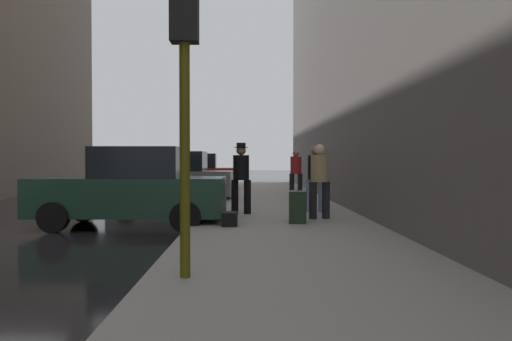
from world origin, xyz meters
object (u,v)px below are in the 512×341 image
parked_dark_green_sedan (133,189)px  duffel_bag (230,219)px  pedestrian_in_jeans (316,175)px  rolling_suitcase (298,207)px  pedestrian_in_red_jacket (296,171)px  pedestrian_in_tan_coat (320,177)px  parked_red_hatchback (193,173)px  parked_gray_coupe (174,178)px  pedestrian_with_fedora (241,174)px  fire_hydrant (215,201)px  traffic_light (185,51)px

parked_dark_green_sedan → duffel_bag: 2.49m
pedestrian_in_jeans → rolling_suitcase: 2.31m
pedestrian_in_red_jacket → duffel_bag: size_ratio=3.89×
pedestrian_in_tan_coat → rolling_suitcase: 1.07m
pedestrian_in_tan_coat → pedestrian_in_red_jacket: 6.68m
duffel_bag → parked_red_hatchback: bearing=99.3°
parked_gray_coupe → pedestrian_in_jeans: bearing=-47.1°
parked_red_hatchback → pedestrian_in_jeans: size_ratio=2.49×
parked_red_hatchback → pedestrian_with_fedora: bearing=-77.9°
pedestrian_in_tan_coat → rolling_suitcase: pedestrian_in_tan_coat is taller
pedestrian_in_red_jacket → rolling_suitcase: pedestrian_in_red_jacket is taller
pedestrian_with_fedora → pedestrian_in_red_jacket: bearing=71.0°
parked_dark_green_sedan → parked_gray_coupe: (-0.00, 6.30, 0.00)m
pedestrian_in_jeans → duffel_bag: size_ratio=3.89×
parked_gray_coupe → fire_hydrant: parked_gray_coupe is taller
parked_gray_coupe → traffic_light: traffic_light is taller
traffic_light → pedestrian_with_fedora: size_ratio=2.03×
parked_gray_coupe → rolling_suitcase: (3.67, -6.80, -0.36)m
parked_gray_coupe → duffel_bag: bearing=-73.1°
traffic_light → pedestrian_in_jeans: bearing=70.6°
duffel_bag → pedestrian_in_jeans: bearing=51.0°
pedestrian_in_jeans → rolling_suitcase: bearing=-107.6°
duffel_bag → parked_gray_coupe: bearing=106.9°
fire_hydrant → pedestrian_with_fedora: size_ratio=0.40×
pedestrian_with_fedora → parked_dark_green_sedan: bearing=-152.9°
pedestrian_in_jeans → fire_hydrant: bearing=-163.0°
pedestrian_in_jeans → parked_dark_green_sedan: bearing=-159.5°
parked_dark_green_sedan → rolling_suitcase: bearing=-7.7°
pedestrian_with_fedora → rolling_suitcase: size_ratio=1.71×
pedestrian_in_tan_coat → pedestrian_in_red_jacket: bearing=89.0°
parked_red_hatchback → traffic_light: 18.23m
pedestrian_with_fedora → fire_hydrant: bearing=-147.6°
duffel_bag → parked_dark_green_sedan: bearing=155.7°
pedestrian_with_fedora → rolling_suitcase: pedestrian_with_fedora is taller
pedestrian_with_fedora → rolling_suitcase: bearing=-54.4°
parked_gray_coupe → pedestrian_in_jeans: size_ratio=2.49×
pedestrian_in_tan_coat → fire_hydrant: bearing=164.4°
traffic_light → pedestrian_with_fedora: bearing=85.1°
parked_dark_green_sedan → pedestrian_with_fedora: 2.74m
pedestrian_in_tan_coat → parked_gray_coupe: bearing=124.6°
pedestrian_in_tan_coat → pedestrian_with_fedora: bearing=149.4°
pedestrian_in_tan_coat → pedestrian_in_red_jacket: size_ratio=1.00×
parked_gray_coupe → pedestrian_in_red_jacket: bearing=7.2°
traffic_light → pedestrian_in_tan_coat: size_ratio=2.11×
parked_red_hatchback → fire_hydrant: bearing=-81.3°
pedestrian_in_jeans → pedestrian_with_fedora: bearing=-168.7°
parked_gray_coupe → pedestrian_with_fedora: pedestrian_with_fedora is taller
pedestrian_in_tan_coat → rolling_suitcase: bearing=-130.1°
parked_gray_coupe → traffic_light: size_ratio=1.18×
fire_hydrant → duffel_bag: bearing=-77.5°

